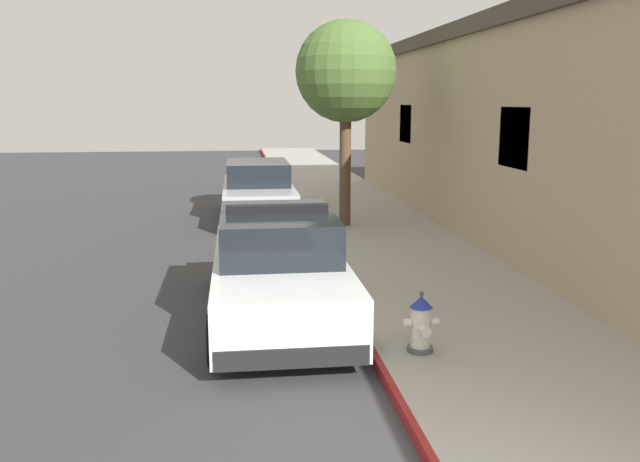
# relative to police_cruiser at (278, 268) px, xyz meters

# --- Properties ---
(ground_plane) EXTENTS (33.32, 60.00, 0.20)m
(ground_plane) POSITION_rel_police_cruiser_xyz_m (-3.24, 4.45, -0.84)
(ground_plane) COLOR #353538
(sidewalk_pavement) EXTENTS (3.35, 60.00, 0.13)m
(sidewalk_pavement) POSITION_rel_police_cruiser_xyz_m (2.76, 4.45, -0.68)
(sidewalk_pavement) COLOR #9E9991
(sidewalk_pavement) RESTS_ON ground
(curb_painted_edge) EXTENTS (0.08, 60.00, 0.13)m
(curb_painted_edge) POSITION_rel_police_cruiser_xyz_m (1.05, 4.45, -0.68)
(curb_painted_edge) COLOR maroon
(curb_painted_edge) RESTS_ON ground
(police_cruiser) EXTENTS (1.94, 4.84, 1.68)m
(police_cruiser) POSITION_rel_police_cruiser_xyz_m (0.00, 0.00, 0.00)
(police_cruiser) COLOR white
(police_cruiser) RESTS_ON ground
(parked_car_silver_ahead) EXTENTS (1.94, 4.84, 1.56)m
(parked_car_silver_ahead) POSITION_rel_police_cruiser_xyz_m (-0.00, 8.51, -0.00)
(parked_car_silver_ahead) COLOR #B2B5BA
(parked_car_silver_ahead) RESTS_ON ground
(fire_hydrant) EXTENTS (0.44, 0.40, 0.76)m
(fire_hydrant) POSITION_rel_police_cruiser_xyz_m (1.61, -1.95, -0.26)
(fire_hydrant) COLOR #4C4C51
(fire_hydrant) RESTS_ON sidewalk_pavement
(street_tree) EXTENTS (2.42, 2.42, 4.93)m
(street_tree) POSITION_rel_police_cruiser_xyz_m (2.07, 6.57, 3.08)
(street_tree) COLOR brown
(street_tree) RESTS_ON sidewalk_pavement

